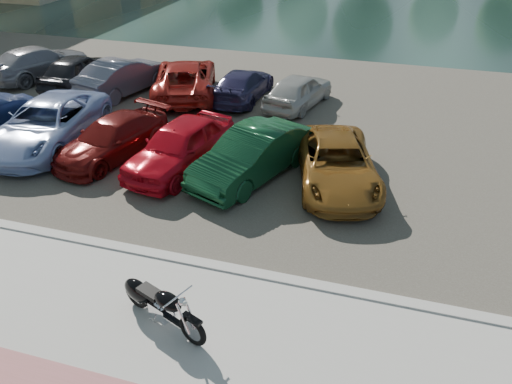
# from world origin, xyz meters

# --- Properties ---
(ground) EXTENTS (200.00, 200.00, 0.00)m
(ground) POSITION_xyz_m (0.00, 0.00, 0.00)
(ground) COLOR #595447
(ground) RESTS_ON ground
(promenade) EXTENTS (60.00, 6.00, 0.10)m
(promenade) POSITION_xyz_m (0.00, -1.00, 0.05)
(promenade) COLOR #B6B2AB
(promenade) RESTS_ON ground
(kerb) EXTENTS (60.00, 0.30, 0.14)m
(kerb) POSITION_xyz_m (0.00, 2.00, 0.07)
(kerb) COLOR #B6B2AB
(kerb) RESTS_ON ground
(parking_lot) EXTENTS (60.00, 18.00, 0.04)m
(parking_lot) POSITION_xyz_m (0.00, 11.00, 0.02)
(parking_lot) COLOR #48433A
(parking_lot) RESTS_ON ground
(motorcycle) EXTENTS (2.22, 1.12, 1.05)m
(motorcycle) POSITION_xyz_m (-1.13, 0.07, 0.56)
(motorcycle) COLOR black
(motorcycle) RESTS_ON promenade
(car_2) EXTENTS (3.15, 5.80, 1.54)m
(car_2) POSITION_xyz_m (-8.48, 6.68, 0.81)
(car_2) COLOR #90A3D2
(car_2) RESTS_ON parking_lot
(car_3) EXTENTS (2.89, 4.74, 1.28)m
(car_3) POSITION_xyz_m (-5.89, 6.53, 0.68)
(car_3) COLOR #63100E
(car_3) RESTS_ON parking_lot
(car_4) EXTENTS (2.67, 4.78, 1.54)m
(car_4) POSITION_xyz_m (-3.38, 6.42, 0.81)
(car_4) COLOR red
(car_4) RESTS_ON parking_lot
(car_5) EXTENTS (3.14, 4.87, 1.52)m
(car_5) POSITION_xyz_m (-1.03, 6.48, 0.80)
(car_5) COLOR #113F22
(car_5) RESTS_ON parking_lot
(car_6) EXTENTS (3.49, 5.27, 1.35)m
(car_6) POSITION_xyz_m (1.52, 6.80, 0.71)
(car_6) COLOR #8E5C20
(car_6) RESTS_ON parking_lot
(car_7) EXTENTS (3.52, 5.44, 1.47)m
(car_7) POSITION_xyz_m (-13.52, 12.92, 0.77)
(car_7) COLOR gray
(car_7) RESTS_ON parking_lot
(car_8) EXTENTS (1.88, 4.40, 1.48)m
(car_8) POSITION_xyz_m (-11.03, 12.32, 0.78)
(car_8) COLOR black
(car_8) RESTS_ON parking_lot
(car_9) EXTENTS (2.69, 4.83, 1.51)m
(car_9) POSITION_xyz_m (-8.62, 12.18, 0.79)
(car_9) COLOR slate
(car_9) RESTS_ON parking_lot
(car_10) EXTENTS (4.26, 6.01, 1.52)m
(car_10) POSITION_xyz_m (-5.92, 12.61, 0.80)
(car_10) COLOR #A8231C
(car_10) RESTS_ON parking_lot
(car_11) EXTENTS (1.91, 4.36, 1.25)m
(car_11) POSITION_xyz_m (-3.39, 12.89, 0.66)
(car_11) COLOR #2B284E
(car_11) RESTS_ON parking_lot
(car_12) EXTENTS (2.51, 4.25, 1.36)m
(car_12) POSITION_xyz_m (-0.94, 12.75, 0.72)
(car_12) COLOR #B2B2AD
(car_12) RESTS_ON parking_lot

